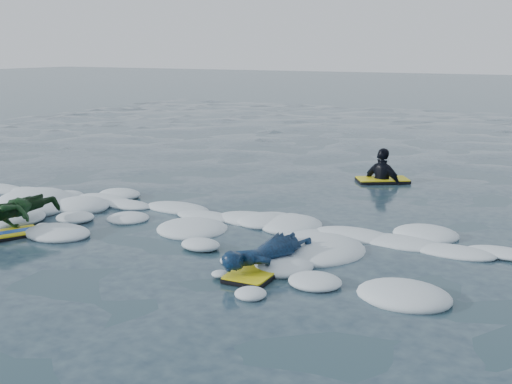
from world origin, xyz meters
TOP-DOWN VIEW (x-y plane):
  - ground at (0.00, 0.00)m, footprint 120.00×120.00m
  - foam_band at (0.00, 1.03)m, footprint 12.00×3.10m
  - prone_woman_unit at (1.12, -0.19)m, footprint 0.85×1.51m
  - prone_child_unit at (-2.79, -0.52)m, footprint 0.84×1.39m
  - waiting_rider_unit at (0.87, 5.53)m, footprint 1.17×1.02m

SIDE VIEW (x-z plane):
  - waiting_rider_unit at x=0.87m, z-range -0.84..0.70m
  - ground at x=0.00m, z-range 0.00..0.00m
  - foam_band at x=0.00m, z-range -0.15..0.15m
  - prone_woman_unit at x=1.12m, z-range 0.00..0.37m
  - prone_child_unit at x=-2.79m, z-range 0.01..0.53m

